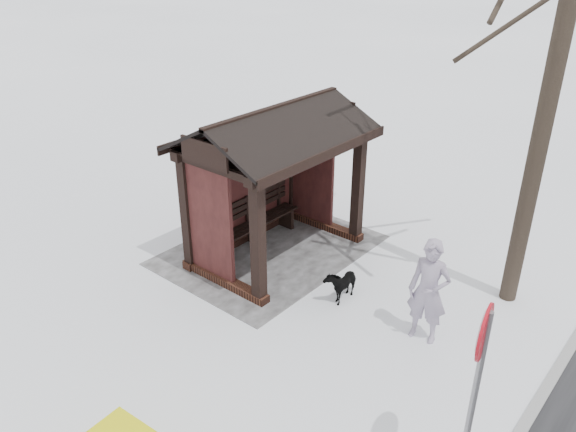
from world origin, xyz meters
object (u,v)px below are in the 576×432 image
at_px(bus_shelter, 270,152).
at_px(dog, 341,282).
at_px(pedestrian, 429,291).
at_px(road_sign, 479,362).

bearing_deg(bus_shelter, dog, 77.85).
relative_size(bus_shelter, pedestrian, 2.04).
xyz_separation_m(bus_shelter, dog, (0.44, 2.06, -1.85)).
xyz_separation_m(pedestrian, dog, (-0.06, -1.67, -0.57)).
bearing_deg(road_sign, dog, -133.73).
xyz_separation_m(bus_shelter, pedestrian, (0.50, 3.73, -1.28)).
relative_size(bus_shelter, dog, 4.83).
height_order(pedestrian, dog, pedestrian).
distance_m(bus_shelter, road_sign, 5.94).
bearing_deg(road_sign, pedestrian, -153.14).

